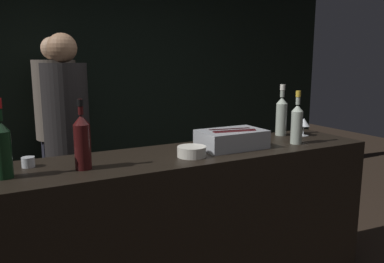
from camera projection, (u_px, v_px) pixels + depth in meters
name	position (u px, v px, depth m)	size (l,w,h in m)	color
wall_back_chalkboard	(97.00, 74.00, 4.13)	(6.40, 0.06, 2.80)	black
bar_counter	(194.00, 231.00, 2.31)	(2.32, 0.55, 1.00)	black
ice_bin_with_bottles	(232.00, 138.00, 2.32)	(0.41, 0.26, 0.12)	#9EA0A5
bowl_white	(192.00, 151.00, 2.11)	(0.16, 0.16, 0.06)	silver
wine_glass	(304.00, 123.00, 2.71)	(0.09, 0.09, 0.13)	silver
candle_votive	(28.00, 162.00, 1.90)	(0.07, 0.07, 0.05)	silver
red_wine_bottle_black_foil	(82.00, 141.00, 1.84)	(0.08, 0.08, 0.35)	#380F0F
white_wine_bottle	(281.00, 114.00, 2.71)	(0.08, 0.08, 0.37)	#9EA899
rose_wine_bottle	(297.00, 122.00, 2.43)	(0.07, 0.07, 0.35)	#9EA899
red_wine_bottle_burgundy	(2.00, 147.00, 1.70)	(0.08, 0.08, 0.37)	black
person_in_hoodie	(68.00, 138.00, 2.77)	(0.33, 0.33, 1.73)	black
person_blond_tee	(57.00, 121.00, 3.57)	(0.39, 0.39, 1.76)	black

